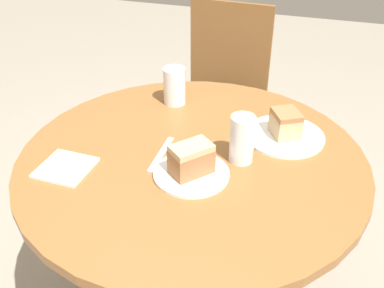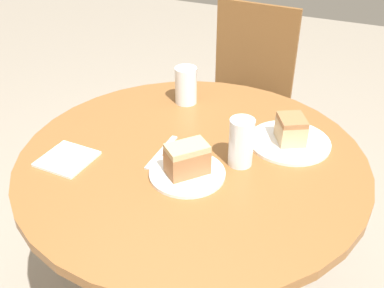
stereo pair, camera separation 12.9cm
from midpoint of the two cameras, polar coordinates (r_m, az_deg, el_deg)
The scene contains 10 objects.
table at distance 1.43m, azimuth -2.59°, elevation -8.21°, with size 1.02×1.02×0.77m.
chair at distance 2.25m, azimuth 2.10°, elevation 5.61°, with size 0.45×0.42×0.94m.
plate_near at distance 1.23m, azimuth -3.08°, elevation -3.88°, with size 0.21×0.21×0.01m.
plate_far at distance 1.41m, azimuth 9.07°, elevation 0.95°, with size 0.25×0.25×0.01m.
cake_slice_near at distance 1.20m, azimuth -3.15°, elevation -2.05°, with size 0.13×0.13×0.09m.
cake_slice_far at distance 1.38m, azimuth 9.23°, elevation 2.52°, with size 0.11×0.12×0.08m.
glass_lemonade at distance 1.26m, azimuth 3.44°, elevation 0.30°, with size 0.07×0.07×0.14m.
glass_water at distance 1.57m, azimuth -4.61°, elevation 7.11°, with size 0.08×0.08×0.13m.
napkin_stack at distance 1.32m, azimuth -18.50°, elevation -2.96°, with size 0.14×0.14×0.01m.
fork at distance 1.32m, azimuth -6.74°, elevation -1.38°, with size 0.02×0.18×0.00m.
Camera 1 is at (0.32, -1.03, 1.52)m, focal length 42.00 mm.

